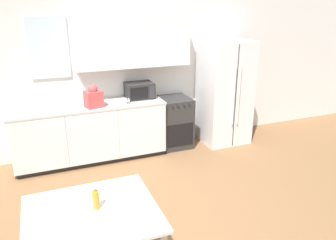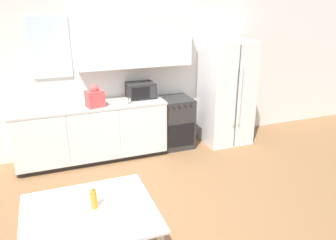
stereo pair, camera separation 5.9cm
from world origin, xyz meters
TOP-DOWN VIEW (x-y plane):
  - ground_plane at (0.00, 0.00)m, footprint 12.00×12.00m
  - wall_back at (0.08, 2.28)m, footprint 12.00×0.38m
  - kitchen_counter at (-0.37, 1.97)m, footprint 2.39×0.66m
  - oven_range at (1.10, 2.00)m, footprint 0.55×0.60m
  - refrigerator at (2.05, 1.91)m, footprint 0.82×0.80m
  - kitchen_sink at (-0.85, 1.98)m, footprint 0.69×0.40m
  - microwave at (0.50, 2.08)m, footprint 0.45×0.36m
  - coffee_mug at (0.18, 1.83)m, footprint 0.13×0.09m
  - grocery_bag_0 at (-0.30, 1.84)m, footprint 0.29×0.26m
  - dining_table at (-0.76, -0.57)m, footprint 1.14×0.99m
  - drink_bottle at (-0.70, -0.53)m, footprint 0.06×0.06m

SIDE VIEW (x-z plane):
  - ground_plane at x=0.00m, z-range 0.00..0.00m
  - oven_range at x=1.10m, z-range 0.00..0.89m
  - kitchen_counter at x=-0.37m, z-range 0.00..0.94m
  - dining_table at x=-0.76m, z-range 0.27..1.00m
  - drink_bottle at x=-0.70m, z-range 0.71..0.93m
  - refrigerator at x=2.05m, z-range 0.00..1.85m
  - kitchen_sink at x=-0.85m, z-range 0.82..1.09m
  - coffee_mug at x=0.18m, z-range 0.94..1.03m
  - microwave at x=0.50m, z-range 0.94..1.20m
  - grocery_bag_0 at x=-0.30m, z-range 0.91..1.26m
  - wall_back at x=0.08m, z-range 0.10..2.80m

